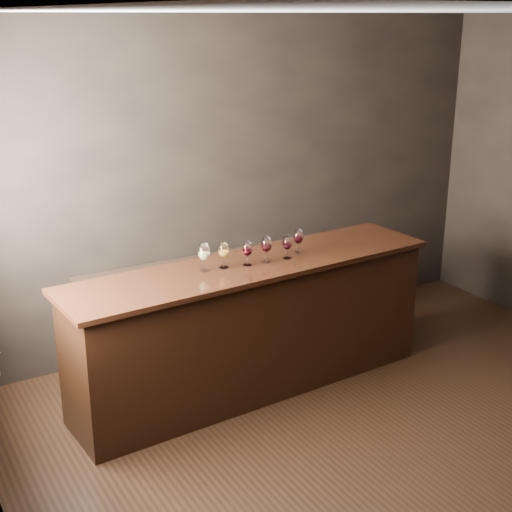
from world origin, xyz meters
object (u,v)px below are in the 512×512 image
bar_counter (252,329)px  glass_red_d (298,237)px  glass_red_a (247,249)px  glass_red_b (266,246)px  glass_white (204,253)px  back_bar_shelf (207,306)px  glass_red_c (287,243)px  glass_amber (224,251)px

bar_counter → glass_red_d: bearing=1.9°
glass_red_a → glass_red_b: 0.16m
bar_counter → glass_red_d: glass_red_d is taller
glass_red_d → glass_red_a: bearing=-173.1°
glass_red_a → bar_counter: bearing=20.7°
glass_red_a → glass_white: bearing=171.0°
glass_white → glass_red_d: bearing=0.5°
glass_white → glass_red_a: (0.33, -0.05, -0.01)m
back_bar_shelf → glass_red_d: glass_red_d is taller
bar_counter → glass_red_d: 0.79m
bar_counter → glass_red_c: bearing=-10.0°
bar_counter → glass_red_b: size_ratio=14.85×
bar_counter → glass_red_b: 0.67m
glass_amber → glass_red_d: (0.66, 0.02, -0.00)m
bar_counter → glass_amber: 0.70m
glass_amber → glass_white: bearing=175.1°
bar_counter → glass_white: bearing=172.0°
glass_amber → glass_red_b: 0.33m
glass_red_d → back_bar_shelf: bearing=119.2°
glass_red_c → glass_white: bearing=174.3°
glass_red_c → glass_red_a: bearing=177.6°
glass_red_c → glass_red_d: size_ratio=0.96×
glass_white → glass_red_a: size_ratio=1.11×
glass_amber → glass_red_b: (0.33, -0.05, 0.00)m
glass_red_b → glass_red_d: 0.34m
glass_red_a → back_bar_shelf: bearing=85.6°
bar_counter → glass_red_d: size_ratio=15.78×
glass_red_a → glass_red_b: size_ratio=0.94×
back_bar_shelf → glass_red_a: size_ratio=12.48×
back_bar_shelf → glass_red_b: bearing=-83.6°
bar_counter → back_bar_shelf: size_ratio=1.27×
back_bar_shelf → glass_red_b: size_ratio=11.70×
back_bar_shelf → glass_white: size_ratio=11.20×
bar_counter → back_bar_shelf: bearing=86.2°
glass_amber → glass_red_c: (0.51, -0.05, -0.01)m
glass_amber → glass_red_d: 0.66m
glass_red_d → glass_red_c: bearing=-154.0°
bar_counter → back_bar_shelf: bar_counter is taller
glass_amber → glass_red_b: bearing=-8.6°
glass_red_a → glass_red_c: (0.34, -0.01, -0.00)m
bar_counter → glass_red_b: (0.10, -0.03, 0.67)m
back_bar_shelf → glass_amber: (-0.24, -0.78, 0.76)m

